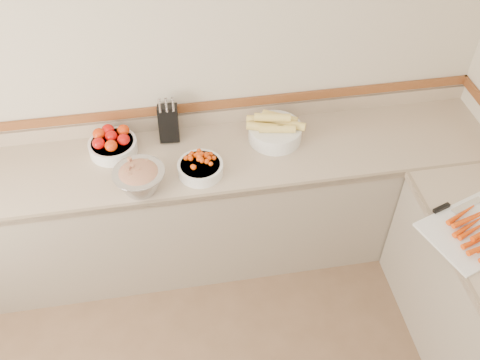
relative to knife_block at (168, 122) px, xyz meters
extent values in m
plane|color=beige|center=(0.01, 0.10, 0.28)|extent=(4.00, 0.00, 4.00)
cube|color=tan|center=(0.01, -0.22, -0.14)|extent=(4.00, 0.65, 0.04)
cube|color=gray|center=(0.01, -0.22, -0.59)|extent=(4.00, 0.63, 0.86)
cube|color=#8B765D|center=(0.01, -0.54, -0.14)|extent=(4.00, 0.02, 0.04)
cube|color=tan|center=(0.01, 0.09, -0.07)|extent=(4.00, 0.02, 0.10)
cube|color=brown|center=(0.01, 0.09, 0.03)|extent=(4.00, 0.02, 0.06)
cube|color=black|center=(0.00, 0.00, -0.01)|extent=(0.13, 0.16, 0.24)
cylinder|color=silver|center=(-0.04, -0.03, 0.14)|extent=(0.02, 0.03, 0.06)
cylinder|color=silver|center=(0.00, -0.03, 0.14)|extent=(0.02, 0.03, 0.06)
cylinder|color=silver|center=(0.04, -0.03, 0.14)|extent=(0.02, 0.03, 0.06)
cylinder|color=silver|center=(-0.04, 0.00, 0.14)|extent=(0.02, 0.03, 0.06)
cylinder|color=silver|center=(0.00, 0.00, 0.14)|extent=(0.02, 0.03, 0.06)
cylinder|color=silver|center=(0.04, 0.00, 0.14)|extent=(0.02, 0.03, 0.06)
cylinder|color=silver|center=(-0.04, 0.02, 0.14)|extent=(0.02, 0.03, 0.06)
cylinder|color=silver|center=(0.00, 0.02, 0.14)|extent=(0.02, 0.03, 0.06)
cylinder|color=silver|center=(0.04, 0.02, 0.14)|extent=(0.02, 0.03, 0.06)
cylinder|color=white|center=(-0.35, -0.08, -0.08)|extent=(0.29, 0.29, 0.08)
torus|color=white|center=(-0.35, -0.08, -0.05)|extent=(0.30, 0.30, 0.01)
cylinder|color=white|center=(-0.35, -0.08, -0.05)|extent=(0.26, 0.26, 0.01)
ellipsoid|color=red|center=(-0.43, -0.12, -0.01)|extent=(0.08, 0.08, 0.07)
ellipsoid|color=red|center=(-0.35, -0.15, -0.01)|extent=(0.08, 0.08, 0.07)
ellipsoid|color=red|center=(-0.28, -0.11, -0.01)|extent=(0.08, 0.08, 0.07)
ellipsoid|color=red|center=(-0.43, -0.03, -0.01)|extent=(0.08, 0.08, 0.07)
ellipsoid|color=red|center=(-0.35, -0.06, -0.01)|extent=(0.08, 0.08, 0.07)
ellipsoid|color=red|center=(-0.28, -0.02, -0.01)|extent=(0.08, 0.08, 0.07)
ellipsoid|color=red|center=(-0.37, 0.00, -0.01)|extent=(0.08, 0.08, 0.07)
cylinder|color=white|center=(0.16, -0.35, -0.09)|extent=(0.27, 0.27, 0.07)
torus|color=white|center=(0.16, -0.35, -0.06)|extent=(0.27, 0.27, 0.01)
cylinder|color=white|center=(0.16, -0.35, -0.06)|extent=(0.23, 0.23, 0.01)
sphere|color=#E34208|center=(0.16, -0.37, 0.00)|extent=(0.03, 0.03, 0.03)
sphere|color=#E34208|center=(0.18, -0.36, 0.00)|extent=(0.03, 0.03, 0.03)
sphere|color=#E34208|center=(0.16, -0.32, -0.01)|extent=(0.03, 0.03, 0.03)
sphere|color=#E34208|center=(0.11, -0.35, -0.01)|extent=(0.03, 0.03, 0.03)
sphere|color=#E34208|center=(0.17, -0.31, -0.01)|extent=(0.03, 0.03, 0.03)
sphere|color=#E34208|center=(0.18, -0.34, -0.01)|extent=(0.03, 0.03, 0.03)
sphere|color=#E34208|center=(0.18, -0.36, -0.01)|extent=(0.03, 0.03, 0.03)
sphere|color=#E34208|center=(0.15, -0.35, -0.01)|extent=(0.03, 0.03, 0.03)
sphere|color=#E34208|center=(0.17, -0.37, 0.00)|extent=(0.03, 0.03, 0.03)
sphere|color=#E34208|center=(0.15, -0.34, 0.00)|extent=(0.03, 0.03, 0.03)
sphere|color=#E34208|center=(0.21, -0.42, -0.03)|extent=(0.03, 0.03, 0.03)
sphere|color=#E34208|center=(0.12, -0.28, -0.03)|extent=(0.03, 0.03, 0.03)
sphere|color=#E34208|center=(0.14, -0.32, -0.01)|extent=(0.03, 0.03, 0.03)
sphere|color=#E34208|center=(0.15, -0.38, 0.00)|extent=(0.03, 0.03, 0.03)
sphere|color=#E34208|center=(0.13, -0.37, 0.00)|extent=(0.03, 0.03, 0.03)
sphere|color=#E34208|center=(0.08, -0.34, -0.02)|extent=(0.03, 0.03, 0.03)
sphere|color=#E34208|center=(0.22, -0.30, -0.03)|extent=(0.03, 0.03, 0.03)
sphere|color=#E34208|center=(0.15, -0.39, 0.00)|extent=(0.03, 0.03, 0.03)
sphere|color=#E34208|center=(0.11, -0.30, -0.02)|extent=(0.03, 0.03, 0.03)
sphere|color=#E34208|center=(0.11, -0.36, -0.01)|extent=(0.03, 0.03, 0.03)
sphere|color=#E34208|center=(0.08, -0.31, -0.03)|extent=(0.03, 0.03, 0.03)
sphere|color=#E34208|center=(0.19, -0.38, -0.01)|extent=(0.03, 0.03, 0.03)
sphere|color=#E34208|center=(0.23, -0.38, -0.03)|extent=(0.03, 0.03, 0.03)
sphere|color=#E34208|center=(0.16, -0.35, 0.00)|extent=(0.03, 0.03, 0.03)
sphere|color=#E34208|center=(0.15, -0.35, 0.00)|extent=(0.03, 0.03, 0.03)
sphere|color=#E34208|center=(0.20, -0.31, -0.02)|extent=(0.03, 0.03, 0.03)
sphere|color=#E34208|center=(0.09, -0.28, -0.03)|extent=(0.03, 0.03, 0.03)
sphere|color=#E34208|center=(0.15, -0.36, 0.00)|extent=(0.03, 0.03, 0.03)
sphere|color=#E34208|center=(0.16, -0.26, -0.03)|extent=(0.03, 0.03, 0.03)
sphere|color=#E34208|center=(0.13, -0.38, -0.01)|extent=(0.03, 0.03, 0.03)
sphere|color=#E34208|center=(0.13, -0.38, 0.00)|extent=(0.03, 0.03, 0.03)
sphere|color=#E34208|center=(0.16, -0.35, 0.01)|extent=(0.03, 0.03, 0.03)
sphere|color=#E34208|center=(0.15, -0.35, 0.01)|extent=(0.03, 0.03, 0.03)
cylinder|color=white|center=(0.65, -0.12, -0.07)|extent=(0.33, 0.33, 0.10)
torus|color=white|center=(0.65, -0.12, -0.03)|extent=(0.34, 0.34, 0.01)
cylinder|color=#F0CF64|center=(0.58, -0.15, 0.00)|extent=(0.23, 0.12, 0.05)
cylinder|color=#F0CF64|center=(0.65, -0.17, 0.00)|extent=(0.23, 0.09, 0.05)
cylinder|color=#F0CF64|center=(0.73, -0.14, 0.00)|extent=(0.22, 0.14, 0.05)
cylinder|color=#F0CF64|center=(0.59, -0.08, 0.00)|extent=(0.23, 0.10, 0.05)
cylinder|color=#F0CF64|center=(0.69, -0.07, 0.00)|extent=(0.22, 0.16, 0.05)
cylinder|color=#F0CF64|center=(0.63, -0.12, 0.05)|extent=(0.23, 0.10, 0.05)
cylinder|color=#B2B2BA|center=(-0.20, -0.43, -0.05)|extent=(0.30, 0.30, 0.14)
torus|color=#B2B2BA|center=(-0.20, -0.43, 0.01)|extent=(0.30, 0.30, 0.01)
ellipsoid|color=#BB1541|center=(-0.20, -0.43, 0.00)|extent=(0.24, 0.24, 0.08)
cube|color=#BB1541|center=(-0.24, -0.34, 0.04)|extent=(0.03, 0.03, 0.02)
cube|color=#9AC05D|center=(-0.15, -0.35, 0.02)|extent=(0.02, 0.02, 0.02)
cube|color=#BB1541|center=(-0.18, -0.46, 0.03)|extent=(0.03, 0.03, 0.02)
cube|color=#9AC05D|center=(-0.15, -0.42, 0.02)|extent=(0.03, 0.03, 0.02)
cube|color=#BB1541|center=(-0.19, -0.46, 0.02)|extent=(0.02, 0.02, 0.02)
cube|color=#9AC05D|center=(-0.20, -0.41, 0.03)|extent=(0.03, 0.03, 0.02)
cube|color=#BB1541|center=(-0.15, -0.39, 0.02)|extent=(0.02, 0.02, 0.02)
cube|color=#9AC05D|center=(-0.24, -0.46, 0.03)|extent=(0.02, 0.02, 0.02)
cube|color=#BB1541|center=(-0.20, -0.43, 0.04)|extent=(0.02, 0.02, 0.02)
cube|color=#9AC05D|center=(-0.25, -0.43, 0.04)|extent=(0.02, 0.02, 0.02)
cube|color=#BB1541|center=(-0.25, -0.40, 0.02)|extent=(0.02, 0.02, 0.02)
cube|color=#9AC05D|center=(-0.23, -0.40, 0.04)|extent=(0.02, 0.02, 0.02)
cube|color=#BB1541|center=(-0.20, -0.43, 0.04)|extent=(0.02, 0.02, 0.02)
cube|color=#9AC05D|center=(-0.15, -0.42, 0.02)|extent=(0.03, 0.03, 0.02)
cube|color=white|center=(1.54, -1.05, -0.11)|extent=(0.60, 0.53, 0.02)
cone|color=#E34408|center=(1.54, -1.09, -0.06)|extent=(0.20, 0.09, 0.03)
cone|color=#E34408|center=(1.54, -1.06, -0.09)|extent=(0.20, 0.09, 0.03)
cone|color=#E34408|center=(1.54, -1.03, -0.09)|extent=(0.20, 0.09, 0.03)
cone|color=#E34408|center=(1.54, -1.00, -0.06)|extent=(0.20, 0.09, 0.03)
cone|color=#E34408|center=(1.54, -0.97, -0.09)|extent=(0.20, 0.09, 0.03)
cone|color=#E34408|center=(1.54, -0.94, -0.09)|extent=(0.20, 0.09, 0.03)
cube|color=silver|center=(1.58, -0.87, -0.10)|extent=(0.21, 0.10, 0.00)
cube|color=black|center=(1.43, -0.87, -0.09)|extent=(0.11, 0.06, 0.02)
camera|label=1|loc=(0.01, -2.62, 2.10)|focal=40.00mm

